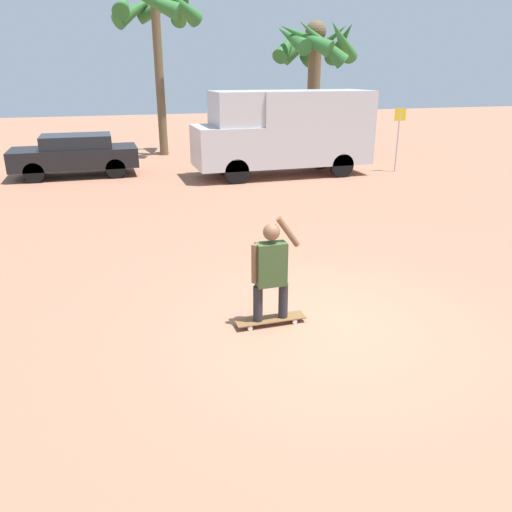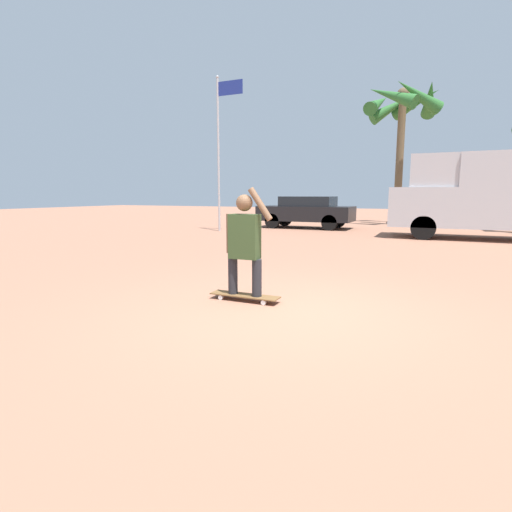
# 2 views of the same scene
# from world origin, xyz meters

# --- Properties ---
(ground_plane) EXTENTS (80.00, 80.00, 0.00)m
(ground_plane) POSITION_xyz_m (0.00, 0.00, 0.00)
(ground_plane) COLOR #A36B51
(skateboard) EXTENTS (1.05, 0.26, 0.09)m
(skateboard) POSITION_xyz_m (-0.76, 0.29, 0.07)
(skateboard) COLOR brown
(skateboard) RESTS_ON ground_plane
(person_skateboarder) EXTENTS (0.72, 0.24, 1.57)m
(person_skateboarder) POSITION_xyz_m (-0.76, 0.29, 0.91)
(person_skateboarder) COLOR #28282D
(person_skateboarder) RESTS_ON skateboard
(camper_van) EXTENTS (6.22, 2.10, 2.92)m
(camper_van) POSITION_xyz_m (3.40, 10.95, 1.60)
(camper_van) COLOR black
(camper_van) RESTS_ON ground_plane
(parked_car_black) EXTENTS (4.29, 1.83, 1.45)m
(parked_car_black) POSITION_xyz_m (-3.80, 12.95, 0.78)
(parked_car_black) COLOR black
(parked_car_black) RESTS_ON ground_plane
(palm_tree_near_van) EXTENTS (3.79, 3.81, 5.64)m
(palm_tree_near_van) POSITION_xyz_m (6.09, 14.91, 4.43)
(palm_tree_near_van) COLOR brown
(palm_tree_near_van) RESTS_ON ground_plane
(palm_tree_center_background) EXTENTS (3.81, 4.00, 7.00)m
(palm_tree_center_background) POSITION_xyz_m (-0.15, 17.04, 5.84)
(palm_tree_center_background) COLOR brown
(palm_tree_center_background) RESTS_ON ground_plane
(street_sign) EXTENTS (0.44, 0.06, 2.29)m
(street_sign) POSITION_xyz_m (7.58, 10.36, 1.48)
(street_sign) COLOR #B7B7BC
(street_sign) RESTS_ON ground_plane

